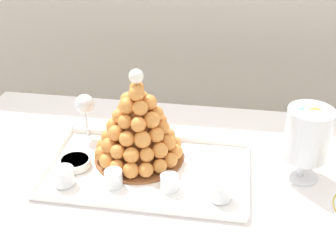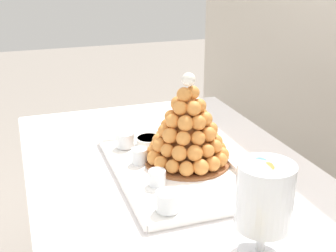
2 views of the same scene
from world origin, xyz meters
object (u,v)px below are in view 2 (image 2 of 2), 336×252
object	(u,v)px
wine_glass	(195,108)
croquembouche	(188,130)
creme_brulee_ramekin	(149,140)
macaron_goblet	(265,197)
dessert_cup_left	(125,141)
dessert_cup_centre	(157,178)
dessert_cup_mid_right	(168,202)
dessert_cup_mid_left	(140,157)
serving_tray	(173,170)

from	to	relation	value
wine_glass	croquembouche	bearing A→B (deg)	-27.90
creme_brulee_ramekin	macaron_goblet	distance (m)	0.68
croquembouche	wine_glass	size ratio (longest dim) A/B	1.88
dessert_cup_left	macaron_goblet	size ratio (longest dim) A/B	0.26
dessert_cup_centre	wine_glass	distance (m)	0.41
dessert_cup_left	dessert_cup_mid_right	world-z (taller)	dessert_cup_mid_right
dessert_cup_mid_left	creme_brulee_ramekin	size ratio (longest dim) A/B	0.55
dessert_cup_mid_right	dessert_cup_left	bearing A→B (deg)	-179.48
dessert_cup_centre	wine_glass	size ratio (longest dim) A/B	0.33
macaron_goblet	creme_brulee_ramekin	bearing A→B (deg)	-174.48
dessert_cup_mid_left	wine_glass	bearing A→B (deg)	122.09
creme_brulee_ramekin	macaron_goblet	bearing A→B (deg)	5.52
dessert_cup_mid_left	macaron_goblet	size ratio (longest dim) A/B	0.22
croquembouche	dessert_cup_mid_right	world-z (taller)	croquembouche
creme_brulee_ramekin	wine_glass	world-z (taller)	wine_glass
wine_glass	creme_brulee_ramekin	bearing A→B (deg)	-83.88
croquembouche	creme_brulee_ramekin	size ratio (longest dim) A/B	3.20
dessert_cup_centre	dessert_cup_mid_right	xyz separation A→B (m)	(0.14, -0.02, 0.00)
dessert_cup_mid_left	wine_glass	xyz separation A→B (m)	(-0.16, 0.25, 0.09)
dessert_cup_left	dessert_cup_centre	size ratio (longest dim) A/B	1.19
croquembouche	macaron_goblet	size ratio (longest dim) A/B	1.28
dessert_cup_mid_left	wine_glass	world-z (taller)	wine_glass
dessert_cup_mid_left	creme_brulee_ramekin	xyz separation A→B (m)	(-0.14, 0.07, -0.01)
dessert_cup_left	macaron_goblet	world-z (taller)	macaron_goblet
serving_tray	creme_brulee_ramekin	xyz separation A→B (m)	(-0.22, -0.01, 0.02)
dessert_cup_mid_right	wine_glass	distance (m)	0.54
dessert_cup_left	wine_glass	distance (m)	0.28
dessert_cup_left	dessert_cup_mid_left	bearing A→B (deg)	4.75
dessert_cup_centre	dessert_cup_mid_right	distance (m)	0.14
dessert_cup_left	wine_glass	xyz separation A→B (m)	(-0.02, 0.27, 0.09)
dessert_cup_mid_left	dessert_cup_left	bearing A→B (deg)	-175.25
serving_tray	dessert_cup_mid_left	bearing A→B (deg)	-131.42
serving_tray	dessert_cup_left	distance (m)	0.24
dessert_cup_mid_right	macaron_goblet	world-z (taller)	macaron_goblet
dessert_cup_mid_left	macaron_goblet	distance (m)	0.56
dessert_cup_centre	wine_glass	xyz separation A→B (m)	(-0.32, 0.25, 0.09)
creme_brulee_ramekin	croquembouche	bearing A→B (deg)	22.25
dessert_cup_mid_left	macaron_goblet	xyz separation A→B (m)	(0.53, 0.14, 0.11)
dessert_cup_mid_left	macaron_goblet	world-z (taller)	macaron_goblet
dessert_cup_left	dessert_cup_centre	world-z (taller)	dessert_cup_left
dessert_cup_left	dessert_cup_centre	bearing A→B (deg)	3.92
dessert_cup_left	creme_brulee_ramekin	size ratio (longest dim) A/B	0.66
croquembouche	macaron_goblet	distance (m)	0.49
croquembouche	creme_brulee_ramekin	world-z (taller)	croquembouche
dessert_cup_mid_right	creme_brulee_ramekin	bearing A→B (deg)	169.44
dessert_cup_mid_right	croquembouche	bearing A→B (deg)	148.84
serving_tray	wine_glass	bearing A→B (deg)	144.89
croquembouche	creme_brulee_ramekin	distance (m)	0.22
dessert_cup_centre	creme_brulee_ramekin	size ratio (longest dim) A/B	0.55
macaron_goblet	wine_glass	world-z (taller)	macaron_goblet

